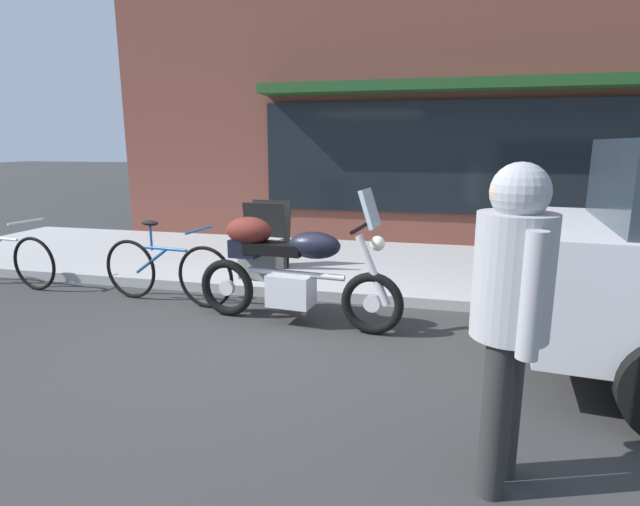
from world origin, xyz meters
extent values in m
plane|color=#303030|center=(0.00, 0.00, 0.00)|extent=(80.00, 80.00, 0.00)
torus|color=black|center=(1.23, 0.47, 0.30)|extent=(0.61, 0.16, 0.61)
cylinder|color=silver|center=(1.23, 0.47, 0.30)|extent=(0.17, 0.08, 0.16)
torus|color=black|center=(-0.32, 0.64, 0.30)|extent=(0.61, 0.16, 0.61)
cylinder|color=silver|center=(-0.32, 0.64, 0.30)|extent=(0.17, 0.08, 0.16)
cube|color=silver|center=(0.41, 0.56, 0.35)|extent=(0.47, 0.35, 0.32)
cylinder|color=silver|center=(0.46, 0.56, 0.52)|extent=(1.01, 0.17, 0.06)
ellipsoid|color=black|center=(0.66, 0.54, 0.82)|extent=(0.55, 0.33, 0.26)
cube|color=black|center=(0.24, 0.58, 0.76)|extent=(0.62, 0.30, 0.11)
cube|color=black|center=(-0.09, 0.62, 0.74)|extent=(0.30, 0.25, 0.18)
cylinder|color=silver|center=(1.23, 0.47, 0.62)|extent=(0.35, 0.11, 0.67)
cylinder|color=black|center=(1.11, 0.49, 1.02)|extent=(0.10, 0.62, 0.04)
cube|color=silver|center=(1.19, 0.48, 1.20)|extent=(0.18, 0.33, 0.35)
sphere|color=#EAEACC|center=(1.27, 0.47, 0.88)|extent=(0.14, 0.14, 0.14)
cube|color=#9F9F9F|center=(-0.01, 0.85, 0.58)|extent=(0.46, 0.25, 0.44)
cube|color=black|center=(-0.01, 0.96, 0.58)|extent=(0.37, 0.06, 0.03)
ellipsoid|color=#591E19|center=(-0.04, 0.61, 0.92)|extent=(0.51, 0.37, 0.28)
torus|color=black|center=(-0.65, 0.82, 0.35)|extent=(0.70, 0.13, 0.70)
torus|color=black|center=(-1.66, 0.95, 0.35)|extent=(0.70, 0.13, 0.70)
cylinder|color=#1E5999|center=(-1.15, 0.89, 0.63)|extent=(0.56, 0.10, 0.04)
cylinder|color=#1E5999|center=(-1.36, 0.91, 0.47)|extent=(0.44, 0.09, 0.32)
cylinder|color=#1E5999|center=(-1.34, 0.91, 0.75)|extent=(0.03, 0.03, 0.30)
ellipsoid|color=black|center=(-1.34, 0.91, 0.91)|extent=(0.23, 0.13, 0.06)
cylinder|color=#1E5999|center=(-0.70, 0.83, 0.87)|extent=(0.09, 0.48, 0.03)
cylinder|color=black|center=(3.43, 1.01, 0.33)|extent=(0.68, 0.29, 0.66)
cylinder|color=#282828|center=(2.13, -1.60, 0.42)|extent=(0.14, 0.14, 0.84)
cylinder|color=#282828|center=(2.21, -1.42, 0.42)|extent=(0.14, 0.14, 0.84)
cylinder|color=#9E9EA3|center=(2.17, -1.51, 1.15)|extent=(0.46, 0.46, 0.62)
sphere|color=#9E9EA3|center=(2.17, -1.51, 1.56)|extent=(0.28, 0.28, 0.28)
sphere|color=tan|center=(2.11, -1.52, 1.56)|extent=(0.17, 0.17, 0.17)
cylinder|color=#9E9EA3|center=(2.23, -1.73, 1.12)|extent=(0.10, 0.10, 0.59)
cylinder|color=#9E9EA3|center=(2.12, -1.29, 1.12)|extent=(0.10, 0.10, 0.59)
cube|color=black|center=(-0.43, 2.16, 0.58)|extent=(0.55, 0.19, 0.90)
cube|color=black|center=(-0.43, 2.38, 0.58)|extent=(0.55, 0.19, 0.90)
torus|color=black|center=(-3.00, 0.95, 0.34)|extent=(0.67, 0.11, 0.67)
cylinder|color=silver|center=(-3.52, 1.01, 0.62)|extent=(0.57, 0.10, 0.04)
cylinder|color=silver|center=(-3.05, 0.96, 0.86)|extent=(0.08, 0.48, 0.03)
camera|label=1|loc=(1.81, -4.01, 1.78)|focal=28.04mm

